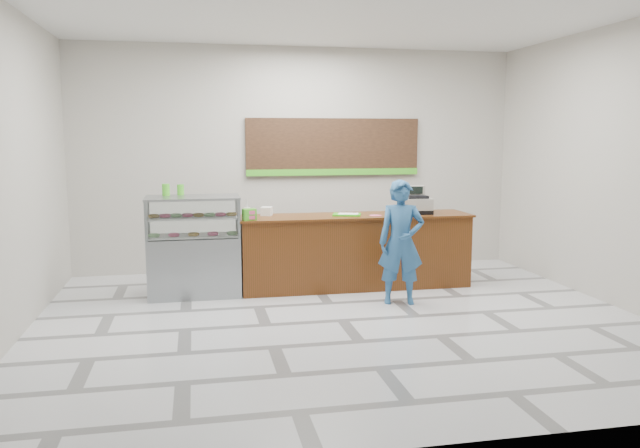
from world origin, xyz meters
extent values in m
plane|color=silver|center=(0.00, 0.00, 0.00)|extent=(7.00, 7.00, 0.00)
plane|color=#B9B4AA|center=(0.00, 3.00, 1.75)|extent=(7.00, 0.00, 7.00)
plane|color=silver|center=(0.00, 0.00, 3.50)|extent=(7.00, 7.00, 0.00)
cube|color=#5A2810|center=(0.55, 1.55, 0.50)|extent=(3.20, 0.70, 1.00)
cube|color=#5A2810|center=(0.55, 1.55, 1.01)|extent=(3.26, 0.76, 0.03)
cube|color=gray|center=(-1.67, 1.55, 0.40)|extent=(1.20, 0.70, 0.80)
cube|color=white|center=(-1.67, 1.55, 1.05)|extent=(1.20, 0.70, 0.50)
cube|color=gray|center=(-1.67, 1.55, 1.31)|extent=(1.22, 0.72, 0.03)
cube|color=silver|center=(-1.67, 1.55, 0.82)|extent=(1.14, 0.64, 0.02)
cube|color=silver|center=(-1.67, 1.55, 1.06)|extent=(1.14, 0.64, 0.02)
torus|color=#8DCD7F|center=(-2.17, 1.45, 0.85)|extent=(0.15, 0.15, 0.05)
torus|color=#E75282|center=(-1.92, 1.45, 0.85)|extent=(0.15, 0.15, 0.05)
torus|color=olive|center=(-1.67, 1.45, 0.85)|extent=(0.15, 0.15, 0.05)
torus|color=#E75282|center=(-1.42, 1.45, 0.85)|extent=(0.15, 0.15, 0.05)
torus|color=#8DCD7F|center=(-1.17, 1.45, 0.85)|extent=(0.15, 0.15, 0.05)
torus|color=olive|center=(-2.17, 1.60, 1.09)|extent=(0.15, 0.15, 0.05)
torus|color=#E75282|center=(-2.03, 1.60, 1.09)|extent=(0.15, 0.15, 0.05)
torus|color=#8DCD7F|center=(-1.88, 1.60, 1.09)|extent=(0.15, 0.15, 0.05)
torus|color=#E75282|center=(-1.74, 1.60, 1.09)|extent=(0.15, 0.15, 0.05)
torus|color=olive|center=(-1.60, 1.60, 1.09)|extent=(0.15, 0.15, 0.05)
torus|color=#8DCD7F|center=(-1.46, 1.60, 1.09)|extent=(0.15, 0.15, 0.05)
torus|color=#E75282|center=(-1.31, 1.60, 1.09)|extent=(0.15, 0.15, 0.05)
torus|color=olive|center=(-1.17, 1.60, 1.09)|extent=(0.15, 0.15, 0.05)
cube|color=black|center=(0.55, 2.96, 1.95)|extent=(2.80, 0.05, 0.90)
cube|color=green|center=(0.55, 2.93, 1.55)|extent=(2.80, 0.02, 0.10)
cube|color=black|center=(1.42, 1.54, 1.06)|extent=(0.41, 0.41, 0.06)
cube|color=gray|center=(1.42, 1.54, 1.17)|extent=(0.43, 0.45, 0.16)
cube|color=black|center=(1.42, 1.46, 1.27)|extent=(0.30, 0.22, 0.04)
cube|color=gray|center=(1.42, 1.66, 1.33)|extent=(0.35, 0.12, 0.16)
cube|color=black|center=(1.42, 1.60, 1.36)|extent=(0.26, 0.03, 0.10)
cube|color=black|center=(1.33, 1.61, 1.05)|extent=(0.11, 0.17, 0.04)
cube|color=#2DC30F|center=(0.42, 1.53, 1.04)|extent=(0.45, 0.38, 0.02)
cube|color=white|center=(0.44, 1.53, 1.05)|extent=(0.32, 0.26, 0.00)
cube|color=white|center=(-0.67, 1.72, 1.09)|extent=(0.18, 0.18, 0.12)
cylinder|color=silver|center=(-0.95, 1.62, 1.10)|extent=(0.09, 0.09, 0.13)
cube|color=green|center=(-0.95, 1.28, 1.10)|extent=(0.19, 0.15, 0.15)
cylinder|color=#E75282|center=(0.80, 1.42, 1.03)|extent=(0.17, 0.17, 0.00)
cylinder|color=green|center=(-2.02, 1.75, 1.41)|extent=(0.10, 0.10, 0.16)
cylinder|color=green|center=(-1.83, 1.81, 1.40)|extent=(0.09, 0.09, 0.14)
imported|color=#275788|center=(0.90, 0.61, 0.79)|extent=(0.64, 0.50, 1.58)
camera|label=1|loc=(-1.64, -6.80, 2.11)|focal=35.00mm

